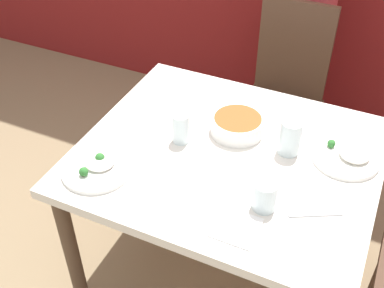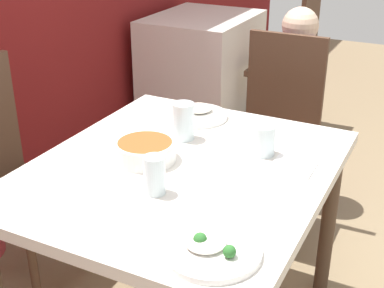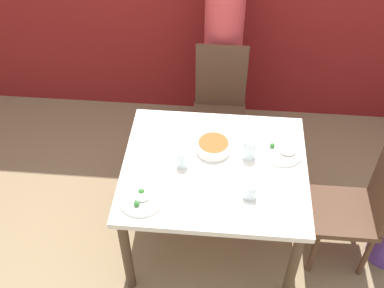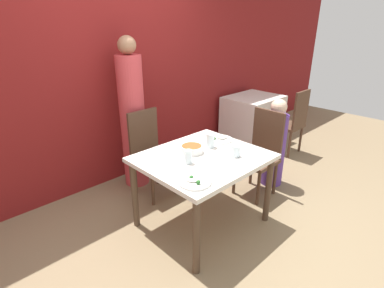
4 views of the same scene
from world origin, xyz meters
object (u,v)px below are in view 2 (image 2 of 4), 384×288
object	(u,v)px
chair_adult_spot	(7,172)
glass_water_tall	(155,175)
person_child	(293,116)
bowl_curry	(145,150)
plate_rice_adult	(211,249)
chair_child_spot	(275,133)

from	to	relation	value
chair_adult_spot	glass_water_tall	xyz separation A→B (m)	(-0.20, -0.84, 0.29)
chair_adult_spot	person_child	bearing A→B (deg)	-36.04
bowl_curry	plate_rice_adult	bearing A→B (deg)	-131.75
person_child	glass_water_tall	bearing A→B (deg)	178.85
chair_adult_spot	chair_child_spot	bearing A→B (deg)	-43.91
chair_adult_spot	glass_water_tall	world-z (taller)	chair_adult_spot
bowl_curry	plate_rice_adult	world-z (taller)	bowl_curry
chair_adult_spot	chair_child_spot	world-z (taller)	same
plate_rice_adult	chair_adult_spot	bearing A→B (deg)	70.46
chair_adult_spot	plate_rice_adult	bearing A→B (deg)	-109.54
chair_child_spot	person_child	size ratio (longest dim) A/B	0.91
chair_adult_spot	chair_child_spot	distance (m)	1.25
chair_child_spot	glass_water_tall	xyz separation A→B (m)	(-1.10, 0.03, 0.29)
plate_rice_adult	glass_water_tall	distance (m)	0.35
glass_water_tall	person_child	bearing A→B (deg)	-1.15
chair_child_spot	plate_rice_adult	xyz separation A→B (m)	(-1.30, -0.25, 0.24)
chair_child_spot	person_child	xyz separation A→B (m)	(0.29, -0.00, -0.02)
chair_child_spot	person_child	world-z (taller)	person_child
bowl_curry	glass_water_tall	size ratio (longest dim) A/B	1.73
chair_adult_spot	person_child	xyz separation A→B (m)	(1.19, -0.87, -0.02)
chair_adult_spot	glass_water_tall	bearing A→B (deg)	-103.24
chair_child_spot	glass_water_tall	bearing A→B (deg)	-91.45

